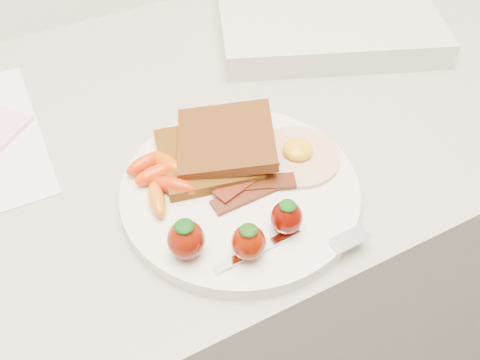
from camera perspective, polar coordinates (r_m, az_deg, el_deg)
name	(u,v)px	position (r m, az deg, el deg)	size (l,w,h in m)	color
counter	(205,295)	(1.06, -3.75, -12.12)	(2.00, 0.60, 0.90)	gray
plate	(240,191)	(0.61, 0.00, -1.21)	(0.27, 0.27, 0.02)	white
toast_lower	(207,156)	(0.62, -3.50, 2.57)	(0.11, 0.11, 0.01)	#4D260D
toast_upper	(226,139)	(0.62, -1.50, 4.39)	(0.11, 0.11, 0.01)	#511B09
fried_egg	(297,155)	(0.63, 6.14, 2.72)	(0.12, 0.12, 0.02)	#F4EAC2
bacon_strips	(251,185)	(0.60, 1.16, -0.55)	(0.10, 0.06, 0.01)	black
baby_carrots	(161,176)	(0.60, -8.46, 0.39)	(0.07, 0.10, 0.02)	#E83800
strawberries	(234,234)	(0.53, -0.62, -5.74)	(0.14, 0.07, 0.05)	#660E01
fork	(300,244)	(0.55, 6.44, -6.84)	(0.16, 0.05, 0.00)	silver
appliance	(325,15)	(0.89, 9.01, 16.95)	(0.33, 0.26, 0.04)	beige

